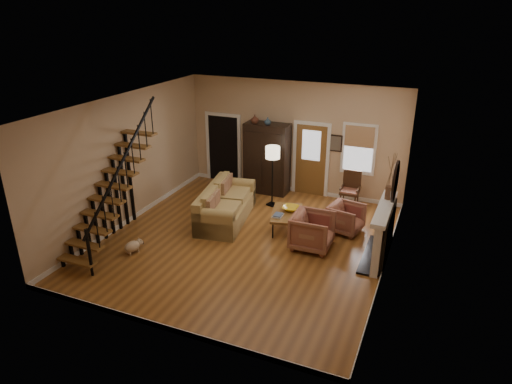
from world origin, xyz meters
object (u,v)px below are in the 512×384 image
at_px(sofa, 226,204).
at_px(armchair_left, 313,231).
at_px(coffee_table, 286,221).
at_px(armchair_right, 346,218).
at_px(side_chair, 350,190).
at_px(floor_lamp, 272,177).
at_px(armoire, 267,158).

height_order(sofa, armchair_left, sofa).
height_order(coffee_table, armchair_right, armchair_right).
distance_m(armchair_right, side_chair, 1.53).
distance_m(sofa, side_chair, 3.48).
bearing_deg(floor_lamp, armchair_right, -19.49).
xyz_separation_m(floor_lamp, side_chair, (2.03, 0.70, -0.35)).
distance_m(coffee_table, side_chair, 2.29).
distance_m(sofa, coffee_table, 1.66).
relative_size(coffee_table, armchair_right, 1.54).
bearing_deg(armchair_left, sofa, 76.65).
distance_m(armoire, armchair_right, 3.33).
bearing_deg(sofa, coffee_table, -6.48).
height_order(armoire, sofa, armoire).
height_order(armoire, coffee_table, armoire).
relative_size(coffee_table, side_chair, 1.20).
relative_size(armoire, coffee_table, 1.72).
relative_size(sofa, armchair_right, 3.01).
bearing_deg(armchair_right, coffee_table, 119.05).
distance_m(armchair_right, floor_lamp, 2.46).
relative_size(armchair_left, side_chair, 0.91).
bearing_deg(coffee_table, armchair_right, 17.86).
bearing_deg(side_chair, coffee_table, -120.81).
height_order(armoire, armchair_right, armoire).
relative_size(armchair_left, floor_lamp, 0.54).
bearing_deg(coffee_table, side_chair, 59.19).
bearing_deg(armchair_right, armchair_left, 165.05).
bearing_deg(armchair_right, armoire, 69.68).
bearing_deg(armoire, armchair_left, -51.39).
distance_m(sofa, armchair_right, 3.09).
bearing_deg(floor_lamp, armoire, 119.75).
distance_m(armoire, coffee_table, 2.69).
height_order(armoire, side_chair, armoire).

